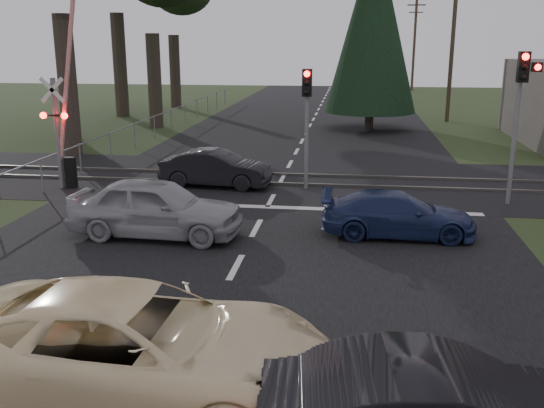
% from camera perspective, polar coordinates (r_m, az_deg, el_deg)
% --- Properties ---
extents(ground, '(120.00, 120.00, 0.00)m').
position_cam_1_polar(ground, '(11.25, -6.37, -11.42)').
color(ground, '#2C3A1A').
rests_on(ground, ground).
extents(road, '(14.00, 100.00, 0.01)m').
position_cam_1_polar(road, '(20.53, 0.25, 1.04)').
color(road, black).
rests_on(road, ground).
extents(rail_corridor, '(120.00, 8.00, 0.01)m').
position_cam_1_polar(rail_corridor, '(22.46, 0.90, 2.27)').
color(rail_corridor, black).
rests_on(rail_corridor, ground).
extents(stop_line, '(13.00, 0.35, 0.00)m').
position_cam_1_polar(stop_line, '(18.80, -0.45, -0.27)').
color(stop_line, silver).
rests_on(stop_line, ground).
extents(rail_near, '(120.00, 0.12, 0.10)m').
position_cam_1_polar(rail_near, '(21.68, 0.65, 1.92)').
color(rail_near, '#59544C').
rests_on(rail_near, ground).
extents(rail_far, '(120.00, 0.12, 0.10)m').
position_cam_1_polar(rail_far, '(23.23, 1.13, 2.82)').
color(rail_far, '#59544C').
rests_on(rail_far, ground).
extents(crossing_signal, '(1.62, 0.38, 6.96)m').
position_cam_1_polar(crossing_signal, '(22.05, -19.05, 6.63)').
color(crossing_signal, slate).
rests_on(crossing_signal, ground).
extents(traffic_signal_right, '(0.68, 0.48, 4.70)m').
position_cam_1_polar(traffic_signal_right, '(19.94, 22.40, 9.15)').
color(traffic_signal_right, slate).
rests_on(traffic_signal_right, ground).
extents(traffic_signal_center, '(0.32, 0.48, 4.10)m').
position_cam_1_polar(traffic_signal_center, '(20.60, 3.30, 8.98)').
color(traffic_signal_center, slate).
rests_on(traffic_signal_center, ground).
extents(utility_pole_mid, '(1.80, 0.26, 9.00)m').
position_cam_1_polar(utility_pole_mid, '(40.19, 16.61, 14.15)').
color(utility_pole_mid, '#4C3D2D').
rests_on(utility_pole_mid, ground).
extents(utility_pole_far, '(1.80, 0.26, 9.00)m').
position_cam_1_polar(utility_pole_far, '(65.02, 13.25, 14.53)').
color(utility_pole_far, '#4C3D2D').
rests_on(utility_pole_far, ground).
extents(conifer_tree, '(5.20, 5.20, 11.00)m').
position_cam_1_polar(conifer_tree, '(35.77, 9.50, 16.53)').
color(conifer_tree, '#473D33').
rests_on(conifer_tree, ground).
extents(fence_left, '(0.10, 36.00, 1.20)m').
position_cam_1_polar(fence_left, '(34.23, -10.16, 6.51)').
color(fence_left, slate).
rests_on(fence_left, ground).
extents(cream_coupe, '(5.92, 2.86, 1.62)m').
position_cam_1_polar(cream_coupe, '(9.04, -12.77, -12.97)').
color(cream_coupe, '#FFEBB6').
rests_on(cream_coupe, ground).
extents(silver_car, '(4.63, 2.05, 1.55)m').
position_cam_1_polar(silver_car, '(16.15, -10.87, -0.34)').
color(silver_car, '#94979B').
rests_on(silver_car, ground).
extents(blue_sedan, '(4.05, 1.69, 1.17)m').
position_cam_1_polar(blue_sedan, '(16.27, 11.77, -0.97)').
color(blue_sedan, navy).
rests_on(blue_sedan, ground).
extents(dark_car_far, '(4.00, 1.72, 1.28)m').
position_cam_1_polar(dark_car_far, '(21.45, -5.27, 3.33)').
color(dark_car_far, black).
rests_on(dark_car_far, ground).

